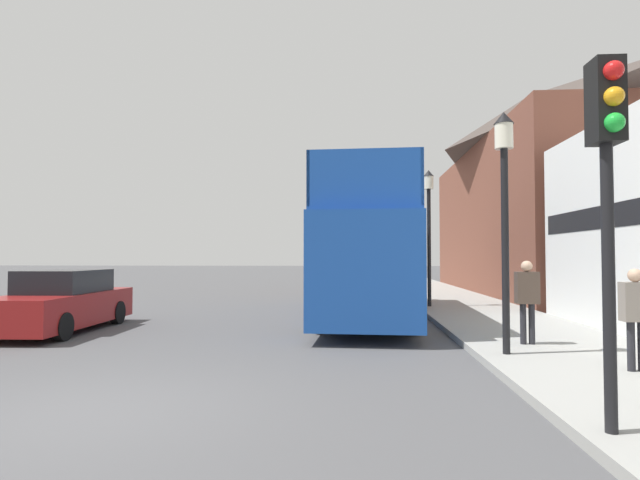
{
  "coord_description": "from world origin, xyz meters",
  "views": [
    {
      "loc": [
        3.17,
        -5.77,
        1.87
      ],
      "look_at": [
        2.11,
        9.7,
        2.38
      ],
      "focal_mm": 28.0,
      "sensor_mm": 36.0,
      "label": 1
    }
  ],
  "objects_px": {
    "pedestrian_second": "(636,309)",
    "pedestrian_third": "(527,294)",
    "parked_car_far_side": "(63,303)",
    "traffic_signal": "(608,157)",
    "parked_car_ahead_of_bus": "(378,283)",
    "lamp_post_nearest": "(504,185)",
    "lamp_post_second": "(429,212)",
    "tour_bus": "(368,257)"
  },
  "relations": [
    {
      "from": "parked_car_far_side",
      "to": "lamp_post_second",
      "type": "distance_m",
      "value": 11.71
    },
    {
      "from": "tour_bus",
      "to": "parked_car_far_side",
      "type": "bearing_deg",
      "value": -154.86
    },
    {
      "from": "tour_bus",
      "to": "pedestrian_second",
      "type": "height_order",
      "value": "tour_bus"
    },
    {
      "from": "parked_car_far_side",
      "to": "traffic_signal",
      "type": "xyz_separation_m",
      "value": [
        9.83,
        -6.96,
        2.15
      ]
    },
    {
      "from": "pedestrian_third",
      "to": "tour_bus",
      "type": "bearing_deg",
      "value": 120.27
    },
    {
      "from": "lamp_post_nearest",
      "to": "lamp_post_second",
      "type": "xyz_separation_m",
      "value": [
        -0.09,
        8.53,
        0.26
      ]
    },
    {
      "from": "pedestrian_second",
      "to": "lamp_post_second",
      "type": "bearing_deg",
      "value": 99.56
    },
    {
      "from": "pedestrian_second",
      "to": "lamp_post_nearest",
      "type": "xyz_separation_m",
      "value": [
        -1.56,
        1.23,
        2.09
      ]
    },
    {
      "from": "parked_car_ahead_of_bus",
      "to": "pedestrian_second",
      "type": "distance_m",
      "value": 14.72
    },
    {
      "from": "traffic_signal",
      "to": "pedestrian_second",
      "type": "bearing_deg",
      "value": 58.01
    },
    {
      "from": "parked_car_far_side",
      "to": "lamp_post_nearest",
      "type": "distance_m",
      "value": 10.72
    },
    {
      "from": "tour_bus",
      "to": "lamp_post_nearest",
      "type": "distance_m",
      "value": 6.71
    },
    {
      "from": "parked_car_far_side",
      "to": "tour_bus",
      "type": "bearing_deg",
      "value": -159.73
    },
    {
      "from": "parked_car_ahead_of_bus",
      "to": "pedestrian_third",
      "type": "xyz_separation_m",
      "value": [
        2.37,
        -12.09,
        0.43
      ]
    },
    {
      "from": "parked_car_ahead_of_bus",
      "to": "traffic_signal",
      "type": "height_order",
      "value": "traffic_signal"
    },
    {
      "from": "traffic_signal",
      "to": "lamp_post_nearest",
      "type": "distance_m",
      "value": 4.03
    },
    {
      "from": "pedestrian_third",
      "to": "lamp_post_second",
      "type": "xyz_separation_m",
      "value": [
        -0.81,
        7.49,
        2.29
      ]
    },
    {
      "from": "parked_car_far_side",
      "to": "pedestrian_second",
      "type": "bearing_deg",
      "value": 157.77
    },
    {
      "from": "tour_bus",
      "to": "pedestrian_third",
      "type": "height_order",
      "value": "tour_bus"
    },
    {
      "from": "tour_bus",
      "to": "parked_car_ahead_of_bus",
      "type": "bearing_deg",
      "value": 87.36
    },
    {
      "from": "tour_bus",
      "to": "lamp_post_second",
      "type": "relative_size",
      "value": 2.11
    },
    {
      "from": "lamp_post_nearest",
      "to": "pedestrian_second",
      "type": "bearing_deg",
      "value": -38.27
    },
    {
      "from": "lamp_post_nearest",
      "to": "lamp_post_second",
      "type": "distance_m",
      "value": 8.54
    },
    {
      "from": "traffic_signal",
      "to": "lamp_post_second",
      "type": "bearing_deg",
      "value": 89.58
    },
    {
      "from": "pedestrian_second",
      "to": "traffic_signal",
      "type": "height_order",
      "value": "traffic_signal"
    },
    {
      "from": "parked_car_far_side",
      "to": "lamp_post_second",
      "type": "height_order",
      "value": "lamp_post_second"
    },
    {
      "from": "parked_car_far_side",
      "to": "pedestrian_third",
      "type": "distance_m",
      "value": 10.91
    },
    {
      "from": "pedestrian_second",
      "to": "pedestrian_third",
      "type": "height_order",
      "value": "pedestrian_third"
    },
    {
      "from": "parked_car_far_side",
      "to": "traffic_signal",
      "type": "relative_size",
      "value": 1.24
    },
    {
      "from": "pedestrian_third",
      "to": "lamp_post_second",
      "type": "relative_size",
      "value": 0.35
    },
    {
      "from": "parked_car_ahead_of_bus",
      "to": "pedestrian_second",
      "type": "height_order",
      "value": "pedestrian_second"
    },
    {
      "from": "parked_car_far_side",
      "to": "traffic_signal",
      "type": "height_order",
      "value": "traffic_signal"
    },
    {
      "from": "parked_car_far_side",
      "to": "pedestrian_second",
      "type": "xyz_separation_m",
      "value": [
        11.57,
        -4.17,
        0.36
      ]
    },
    {
      "from": "pedestrian_third",
      "to": "lamp_post_nearest",
      "type": "distance_m",
      "value": 2.39
    },
    {
      "from": "traffic_signal",
      "to": "lamp_post_nearest",
      "type": "height_order",
      "value": "lamp_post_nearest"
    },
    {
      "from": "parked_car_ahead_of_bus",
      "to": "pedestrian_second",
      "type": "relative_size",
      "value": 2.61
    },
    {
      "from": "tour_bus",
      "to": "parked_car_far_side",
      "type": "relative_size",
      "value": 2.2
    },
    {
      "from": "pedestrian_third",
      "to": "lamp_post_nearest",
      "type": "xyz_separation_m",
      "value": [
        -0.72,
        -1.04,
        2.03
      ]
    },
    {
      "from": "pedestrian_third",
      "to": "parked_car_ahead_of_bus",
      "type": "bearing_deg",
      "value": 101.1
    },
    {
      "from": "pedestrian_second",
      "to": "pedestrian_third",
      "type": "distance_m",
      "value": 2.42
    },
    {
      "from": "parked_car_ahead_of_bus",
      "to": "lamp_post_second",
      "type": "bearing_deg",
      "value": -71.36
    },
    {
      "from": "tour_bus",
      "to": "traffic_signal",
      "type": "bearing_deg",
      "value": -75.89
    }
  ]
}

